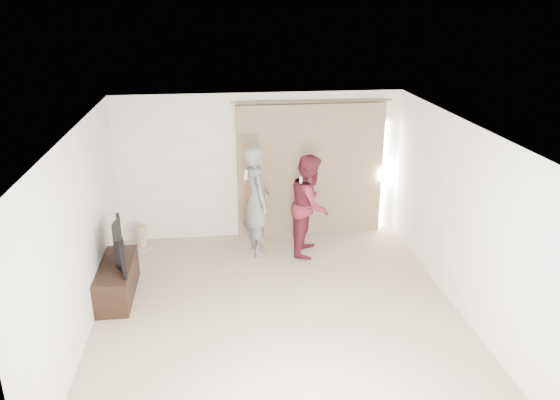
% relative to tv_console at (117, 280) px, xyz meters
% --- Properties ---
extents(floor, '(5.50, 5.50, 0.00)m').
position_rel_tv_console_xyz_m(floor, '(2.27, -0.79, -0.25)').
color(floor, tan).
rests_on(floor, ground).
extents(wall_back, '(5.00, 0.04, 2.60)m').
position_rel_tv_console_xyz_m(wall_back, '(2.27, 1.96, 1.05)').
color(wall_back, white).
rests_on(wall_back, ground).
extents(wall_left, '(0.04, 5.50, 2.60)m').
position_rel_tv_console_xyz_m(wall_left, '(-0.23, -0.79, 1.05)').
color(wall_left, white).
rests_on(wall_left, ground).
extents(ceiling, '(5.00, 5.50, 0.01)m').
position_rel_tv_console_xyz_m(ceiling, '(2.27, -0.79, 2.35)').
color(ceiling, silver).
rests_on(ceiling, wall_back).
extents(curtain, '(2.80, 0.11, 2.46)m').
position_rel_tv_console_xyz_m(curtain, '(3.18, 1.89, 0.95)').
color(curtain, '#8F7857').
rests_on(curtain, ground).
extents(tv_console, '(0.45, 1.31, 0.50)m').
position_rel_tv_console_xyz_m(tv_console, '(0.00, 0.00, 0.00)').
color(tv_console, black).
rests_on(tv_console, ground).
extents(tv, '(0.34, 1.04, 0.59)m').
position_rel_tv_console_xyz_m(tv, '(0.00, 0.00, 0.55)').
color(tv, black).
rests_on(tv, tv_console).
extents(scratching_post, '(0.32, 0.32, 0.42)m').
position_rel_tv_console_xyz_m(scratching_post, '(0.17, 1.58, -0.08)').
color(scratching_post, tan).
rests_on(scratching_post, ground).
extents(person_man, '(0.55, 0.75, 1.88)m').
position_rel_tv_console_xyz_m(person_man, '(2.15, 1.21, 0.69)').
color(person_man, slate).
rests_on(person_man, ground).
extents(person_woman, '(0.88, 1.00, 1.72)m').
position_rel_tv_console_xyz_m(person_woman, '(3.02, 1.11, 0.61)').
color(person_woman, maroon).
rests_on(person_woman, ground).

